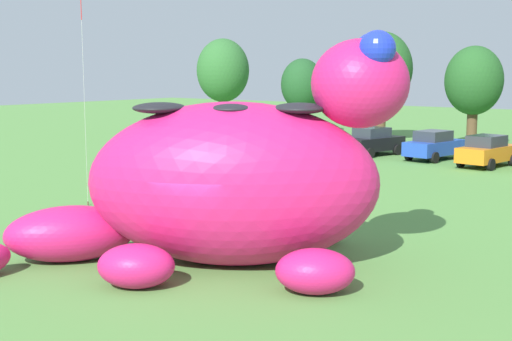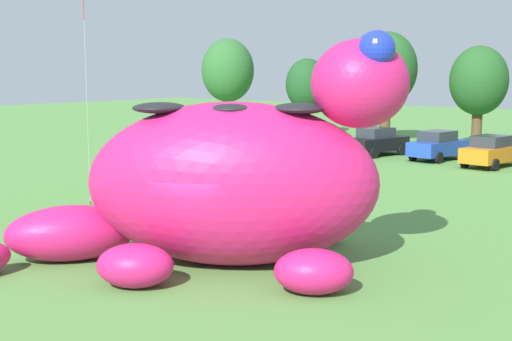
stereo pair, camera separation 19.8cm
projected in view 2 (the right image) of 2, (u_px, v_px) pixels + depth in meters
The scene contains 10 objects.
ground_plane at pixel (196, 272), 18.24m from camera, with size 160.00×160.00×0.00m, color #568E42.
giant_inflatable_creature at pixel (232, 181), 18.71m from camera, with size 9.91×10.54×6.22m.
car_black at pixel (377, 142), 42.68m from camera, with size 2.57×4.37×1.72m.
car_blue at pixel (438, 145), 40.51m from camera, with size 2.40×4.31×1.72m.
car_orange at pixel (491, 151), 37.64m from camera, with size 2.31×4.28×1.72m.
tree_far_left at pixel (228, 71), 58.18m from camera, with size 4.38×4.38×7.77m.
tree_left at pixel (307, 85), 56.00m from camera, with size 3.44×3.44×6.10m.
tree_mid_left at pixel (386, 70), 50.63m from camera, with size 4.48×4.48×7.95m.
tree_centre_left at pixel (479, 81), 46.34m from camera, with size 3.83×3.83×6.80m.
spectator_by_cars at pixel (345, 195), 24.58m from camera, with size 0.38×0.26×1.71m.
Camera 2 is at (12.22, -12.85, 5.25)m, focal length 49.04 mm.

